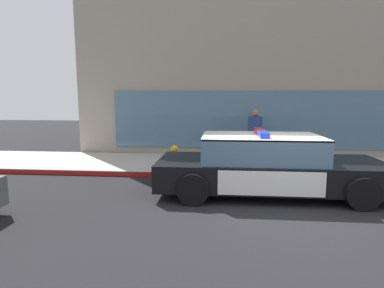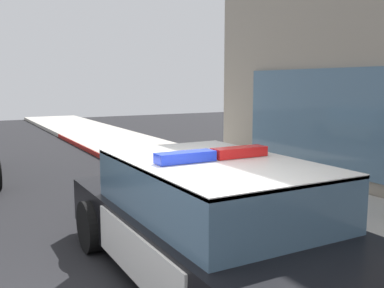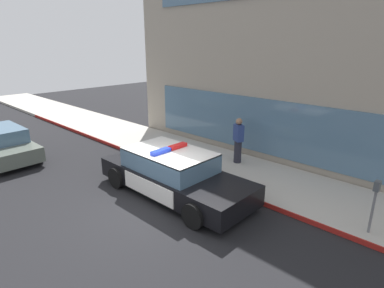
# 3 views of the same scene
# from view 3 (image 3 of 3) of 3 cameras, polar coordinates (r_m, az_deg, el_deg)

# --- Properties ---
(ground) EXTENTS (48.00, 48.00, 0.00)m
(ground) POSITION_cam_3_polar(r_m,az_deg,el_deg) (9.11, -6.95, -11.78)
(ground) COLOR black
(sidewalk) EXTENTS (48.00, 2.97, 0.15)m
(sidewalk) POSITION_cam_3_polar(r_m,az_deg,el_deg) (11.61, 7.75, -4.62)
(sidewalk) COLOR #B2ADA3
(sidewalk) RESTS_ON ground
(curb_red_paint) EXTENTS (28.80, 0.04, 0.14)m
(curb_red_paint) POSITION_cam_3_polar(r_m,az_deg,el_deg) (10.53, 2.88, -6.93)
(curb_red_paint) COLOR maroon
(curb_red_paint) RESTS_ON ground
(storefront_building) EXTENTS (18.18, 9.32, 9.08)m
(storefront_building) POSITION_cam_3_polar(r_m,az_deg,el_deg) (15.44, 30.00, 15.80)
(storefront_building) COLOR gray
(storefront_building) RESTS_ON ground
(police_cruiser) EXTENTS (5.15, 2.15, 1.49)m
(police_cruiser) POSITION_cam_3_polar(r_m,az_deg,el_deg) (9.69, -3.43, -5.30)
(police_cruiser) COLOR black
(police_cruiser) RESTS_ON ground
(fire_hydrant) EXTENTS (0.34, 0.39, 0.73)m
(fire_hydrant) POSITION_cam_3_polar(r_m,az_deg,el_deg) (12.41, -5.63, -0.94)
(fire_hydrant) COLOR gold
(fire_hydrant) RESTS_ON sidewalk
(car_far_lane) EXTENTS (4.22, 2.02, 1.29)m
(car_far_lane) POSITION_cam_3_polar(r_m,az_deg,el_deg) (14.71, -31.43, -0.00)
(car_far_lane) COLOR #596056
(car_far_lane) RESTS_ON ground
(pedestrian_on_sidewalk) EXTENTS (0.48, 0.42, 1.71)m
(pedestrian_on_sidewalk) POSITION_cam_3_polar(r_m,az_deg,el_deg) (11.85, 8.35, 0.63)
(pedestrian_on_sidewalk) COLOR #23232D
(pedestrian_on_sidewalk) RESTS_ON sidewalk
(parking_meter) EXTENTS (0.12, 0.18, 1.34)m
(parking_meter) POSITION_cam_3_polar(r_m,az_deg,el_deg) (8.52, 30.17, -8.33)
(parking_meter) COLOR slate
(parking_meter) RESTS_ON sidewalk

